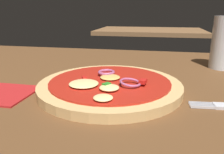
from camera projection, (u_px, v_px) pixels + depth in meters
dining_table at (118, 92)px, 0.45m from camera, size 1.34×0.82×0.03m
pizza at (110, 85)px, 0.42m from camera, size 0.27×0.27×0.03m
background_table at (150, 31)px, 1.75m from camera, size 0.81×0.52×0.03m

